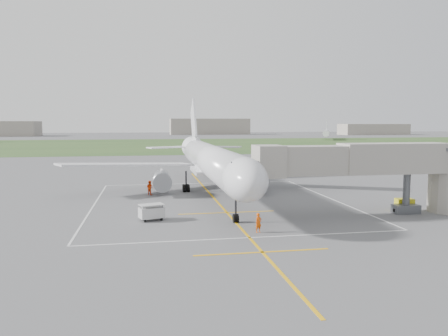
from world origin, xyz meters
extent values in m
plane|color=#525255|center=(0.00, 0.00, 0.00)|extent=(700.00, 700.00, 0.00)
cube|color=#2D4C21|center=(0.00, 130.00, 0.01)|extent=(700.00, 120.00, 0.02)
cube|color=#ECA90D|center=(0.00, -5.00, 0.01)|extent=(0.25, 60.00, 0.01)
cube|color=#ECA90D|center=(0.00, -24.00, 0.01)|extent=(10.00, 0.25, 0.01)
cube|color=#ECA90D|center=(0.00, -10.00, 0.01)|extent=(10.00, 0.25, 0.01)
cube|color=silver|center=(0.00, 12.00, 0.01)|extent=(28.00, 0.20, 0.01)
cube|color=silver|center=(0.00, -20.00, 0.01)|extent=(28.00, 0.20, 0.01)
cube|color=silver|center=(-14.00, -4.00, 0.01)|extent=(0.20, 32.00, 0.01)
cube|color=silver|center=(14.00, -4.00, 0.01)|extent=(0.20, 32.00, 0.01)
cylinder|color=silver|center=(0.00, 0.00, 4.50)|extent=(3.80, 36.00, 3.80)
ellipsoid|color=silver|center=(0.00, -18.00, 4.50)|extent=(3.80, 7.22, 3.80)
cube|color=black|center=(0.00, -18.90, 5.55)|extent=(2.40, 1.60, 0.99)
cone|color=silver|center=(0.00, 20.50, 4.90)|extent=(3.80, 6.00, 3.80)
cube|color=silver|center=(10.50, 6.00, 3.65)|extent=(17.93, 11.24, 1.23)
cube|color=silver|center=(-10.50, 6.00, 3.65)|extent=(17.93, 11.24, 1.23)
cube|color=silver|center=(0.00, 3.00, 2.95)|extent=(4.20, 8.00, 0.50)
cube|color=silver|center=(0.00, 21.20, 9.20)|extent=(0.30, 7.89, 8.65)
cube|color=silver|center=(0.00, 19.00, 6.20)|extent=(0.35, 5.00, 1.20)
cube|color=silver|center=(4.20, 20.20, 5.10)|extent=(7.85, 5.03, 0.20)
cube|color=silver|center=(-4.20, 20.20, 5.10)|extent=(7.85, 5.03, 0.20)
cylinder|color=gray|center=(6.20, 2.50, 1.90)|extent=(2.30, 4.20, 2.30)
cube|color=silver|center=(6.20, 2.20, 2.70)|extent=(0.25, 2.40, 1.20)
cylinder|color=gray|center=(-6.20, 2.50, 1.90)|extent=(2.30, 4.20, 2.30)
cube|color=silver|center=(-6.20, 2.20, 2.70)|extent=(0.25, 2.40, 1.20)
cylinder|color=black|center=(0.00, -14.50, 1.30)|extent=(0.18, 0.18, 2.60)
cylinder|color=black|center=(-0.11, -14.50, 0.40)|extent=(0.28, 0.80, 0.80)
cylinder|color=black|center=(0.11, -14.50, 0.40)|extent=(0.28, 0.80, 0.80)
cylinder|color=black|center=(2.90, 4.50, 1.40)|extent=(0.22, 0.22, 2.80)
cylinder|color=black|center=(2.62, 4.15, 0.48)|extent=(0.32, 0.96, 0.96)
cylinder|color=black|center=(3.18, 4.15, 0.48)|extent=(0.32, 0.96, 0.96)
cylinder|color=black|center=(2.62, 4.85, 0.48)|extent=(0.32, 0.96, 0.96)
cylinder|color=black|center=(3.18, 4.85, 0.48)|extent=(0.32, 0.96, 0.96)
cylinder|color=black|center=(-2.90, 4.50, 1.40)|extent=(0.22, 0.22, 2.80)
cylinder|color=black|center=(-3.18, 4.15, 0.48)|extent=(0.32, 0.96, 0.96)
cylinder|color=black|center=(-2.62, 4.15, 0.48)|extent=(0.32, 0.96, 0.96)
cylinder|color=black|center=(-3.18, 4.85, 0.48)|extent=(0.32, 0.96, 0.96)
cylinder|color=black|center=(-2.62, 4.85, 0.48)|extent=(0.32, 0.96, 0.96)
cube|color=gray|center=(7.74, -13.50, 5.60)|extent=(11.09, 2.90, 2.80)
cube|color=gray|center=(16.46, -13.50, 5.70)|extent=(11.09, 3.10, 3.00)
cube|color=gray|center=(3.40, -13.50, 5.60)|extent=(2.60, 3.40, 3.00)
cylinder|color=#4F5156|center=(18.00, -13.50, 2.10)|extent=(0.70, 0.70, 4.20)
cube|color=#4F5156|center=(18.00, -13.50, 0.45)|extent=(2.60, 1.40, 0.90)
cylinder|color=black|center=(17.00, -13.50, 0.35)|extent=(0.70, 0.30, 0.70)
cylinder|color=black|center=(19.00, -13.50, 0.35)|extent=(0.70, 0.30, 0.70)
cube|color=gold|center=(18.53, -12.43, 0.66)|extent=(1.88, 1.35, 1.31)
cylinder|color=black|center=(17.86, -12.82, 0.19)|extent=(0.22, 0.40, 0.38)
cylinder|color=black|center=(19.07, -12.98, 0.19)|extent=(0.22, 0.40, 0.38)
cube|color=#BBBBBB|center=(-7.69, -12.25, 0.76)|extent=(2.54, 1.95, 0.99)
cube|color=#BBBBBB|center=(-7.69, -12.25, 1.52)|extent=(2.54, 1.95, 0.07)
cylinder|color=black|center=(-8.39, -13.03, 0.94)|extent=(0.07, 0.07, 1.17)
cylinder|color=black|center=(-6.68, -12.50, 0.94)|extent=(0.07, 0.07, 1.17)
cylinder|color=black|center=(-8.71, -12.00, 0.94)|extent=(0.07, 0.07, 1.17)
cylinder|color=black|center=(-6.99, -11.48, 0.94)|extent=(0.07, 0.07, 1.17)
cylinder|color=black|center=(-8.32, -12.96, 0.18)|extent=(0.26, 0.39, 0.36)
cylinder|color=black|center=(-6.78, -12.49, 0.18)|extent=(0.26, 0.39, 0.36)
cylinder|color=black|center=(-8.61, -12.02, 0.18)|extent=(0.26, 0.39, 0.36)
cylinder|color=black|center=(-7.07, -11.54, 0.18)|extent=(0.26, 0.39, 0.36)
imported|color=#E34F07|center=(1.16, -18.45, 0.83)|extent=(0.71, 0.59, 1.66)
imported|color=red|center=(-7.74, 2.61, 0.92)|extent=(1.14, 1.11, 1.85)
cube|color=gray|center=(40.00, 280.00, 6.00)|extent=(60.00, 20.00, 12.00)
cube|color=gray|center=(160.00, 250.00, 4.00)|extent=(50.00, 18.00, 8.00)
cylinder|color=silver|center=(88.03, 169.32, 3.50)|extent=(16.18, 30.45, 3.20)
cube|color=silver|center=(88.03, 169.32, 8.00)|extent=(1.93, 3.76, 5.50)
camera|label=1|loc=(-8.07, -53.52, 9.29)|focal=35.00mm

